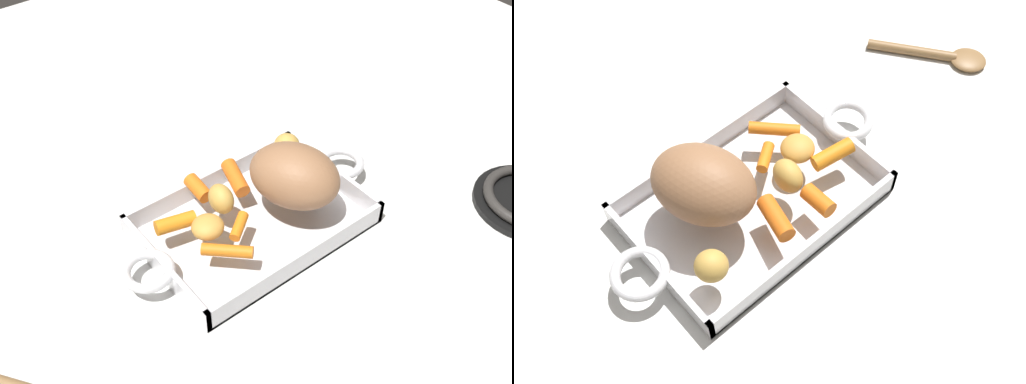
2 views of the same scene
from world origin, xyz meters
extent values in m
plane|color=silver|center=(0.00, 0.00, 0.00)|extent=(1.83, 1.83, 0.00)
cube|color=silver|center=(0.00, 0.00, 0.00)|extent=(0.32, 0.22, 0.01)
cube|color=silver|center=(0.00, 0.11, 0.02)|extent=(0.32, 0.01, 0.04)
cube|color=silver|center=(0.00, -0.11, 0.02)|extent=(0.32, 0.01, 0.04)
cube|color=silver|center=(0.16, 0.00, 0.02)|extent=(0.01, 0.22, 0.04)
cube|color=silver|center=(-0.16, 0.00, 0.02)|extent=(0.01, 0.22, 0.04)
torus|color=silver|center=(0.18, 0.00, 0.03)|extent=(0.07, 0.07, 0.01)
torus|color=silver|center=(-0.18, 0.00, 0.03)|extent=(0.07, 0.07, 0.01)
ellipsoid|color=#996845|center=(0.06, -0.02, 0.09)|extent=(0.15, 0.17, 0.09)
cylinder|color=orange|center=(-0.04, -0.02, 0.05)|extent=(0.05, 0.04, 0.02)
cylinder|color=orange|center=(0.01, 0.06, 0.05)|extent=(0.04, 0.07, 0.03)
cylinder|color=orange|center=(-0.08, -0.05, 0.05)|extent=(0.06, 0.06, 0.02)
cylinder|color=orange|center=(-0.05, 0.08, 0.05)|extent=(0.02, 0.05, 0.03)
cylinder|color=orange|center=(-0.11, 0.04, 0.05)|extent=(0.06, 0.03, 0.03)
ellipsoid|color=gold|center=(-0.04, 0.03, 0.06)|extent=(0.04, 0.05, 0.04)
ellipsoid|color=gold|center=(-0.08, 0.00, 0.05)|extent=(0.06, 0.06, 0.03)
ellipsoid|color=gold|center=(0.12, 0.06, 0.06)|extent=(0.06, 0.06, 0.04)
camera|label=1|loc=(-0.39, -0.50, 0.68)|focal=42.95mm
camera|label=2|loc=(0.27, 0.34, 0.71)|focal=43.08mm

